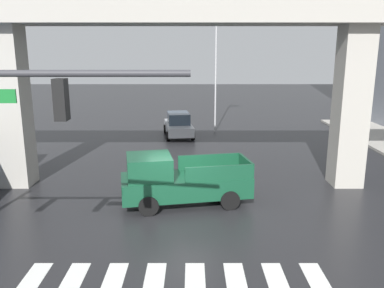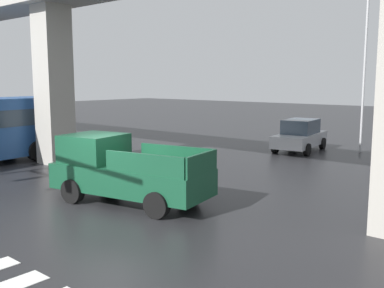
# 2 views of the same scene
# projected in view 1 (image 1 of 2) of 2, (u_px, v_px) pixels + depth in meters

# --- Properties ---
(ground_plane) EXTENTS (120.00, 120.00, 0.00)m
(ground_plane) POSITION_uv_depth(u_px,v_px,m) (179.00, 211.00, 15.17)
(ground_plane) COLOR #232326
(elevated_overpass) EXTENTS (53.41, 2.43, 8.33)m
(elevated_overpass) POSITION_uv_depth(u_px,v_px,m) (180.00, 23.00, 16.64)
(elevated_overpass) COLOR #ADA89E
(elevated_overpass) RESTS_ON ground
(pickup_truck) EXTENTS (5.36, 2.81, 2.08)m
(pickup_truck) POSITION_uv_depth(u_px,v_px,m) (178.00, 181.00, 15.68)
(pickup_truck) COLOR #14472D
(pickup_truck) RESTS_ON ground
(sedan_silver) EXTENTS (2.38, 4.49, 1.72)m
(sedan_silver) POSITION_uv_depth(u_px,v_px,m) (178.00, 125.00, 28.36)
(sedan_silver) COLOR #A8AAAF
(sedan_silver) RESTS_ON ground
(flagpole) EXTENTS (1.16, 0.12, 11.12)m
(flagpole) POSITION_uv_depth(u_px,v_px,m) (216.00, 46.00, 28.59)
(flagpole) COLOR silver
(flagpole) RESTS_ON ground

